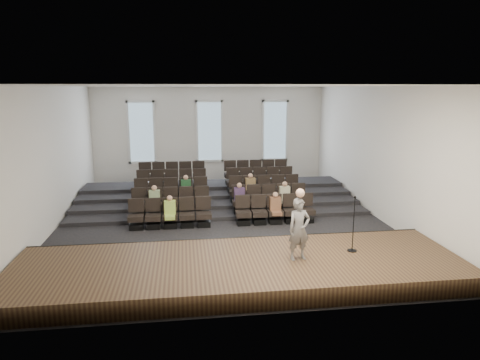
{
  "coord_description": "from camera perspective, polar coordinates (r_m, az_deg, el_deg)",
  "views": [
    {
      "loc": [
        -1.39,
        -15.51,
        4.93
      ],
      "look_at": [
        0.75,
        0.5,
        1.45
      ],
      "focal_mm": 32.0,
      "sensor_mm": 36.0,
      "label": 1
    }
  ],
  "objects": [
    {
      "name": "wall_right",
      "position": [
        17.36,
        17.77,
        3.54
      ],
      "size": [
        0.04,
        14.0,
        5.0
      ],
      "primitive_type": "cube",
      "color": "white",
      "rests_on": "ground"
    },
    {
      "name": "wall_front",
      "position": [
        8.94,
        1.61,
        -3.61
      ],
      "size": [
        12.0,
        0.04,
        5.0
      ],
      "primitive_type": "cube",
      "color": "white",
      "rests_on": "ground"
    },
    {
      "name": "stage",
      "position": [
        11.5,
        -0.02,
        -11.85
      ],
      "size": [
        11.8,
        3.6,
        0.5
      ],
      "primitive_type": "cube",
      "color": "#4F3A21",
      "rests_on": "ground"
    },
    {
      "name": "wall_left",
      "position": [
        16.37,
        -23.98,
        2.58
      ],
      "size": [
        0.04,
        14.0,
        5.0
      ],
      "primitive_type": "cube",
      "color": "white",
      "rests_on": "ground"
    },
    {
      "name": "stage_lip",
      "position": [
        13.12,
        -1.05,
        -8.73
      ],
      "size": [
        11.8,
        0.06,
        0.52
      ],
      "primitive_type": "cube",
      "color": "black",
      "rests_on": "ground"
    },
    {
      "name": "mic_stand",
      "position": [
        12.27,
        14.82,
        -7.08
      ],
      "size": [
        0.26,
        0.26,
        1.58
      ],
      "color": "black",
      "rests_on": "stage"
    },
    {
      "name": "ceiling",
      "position": [
        15.57,
        -2.56,
        12.45
      ],
      "size": [
        12.0,
        14.0,
        0.02
      ],
      "primitive_type": "cube",
      "color": "white",
      "rests_on": "ground"
    },
    {
      "name": "wall_back",
      "position": [
        22.7,
        -4.09,
        5.99
      ],
      "size": [
        12.0,
        0.04,
        5.0
      ],
      "primitive_type": "cube",
      "color": "white",
      "rests_on": "ground"
    },
    {
      "name": "risers",
      "position": [
        19.32,
        -3.26,
        -2.03
      ],
      "size": [
        11.8,
        4.8,
        0.6
      ],
      "color": "black",
      "rests_on": "ground"
    },
    {
      "name": "ground",
      "position": [
        16.33,
        -2.39,
        -5.41
      ],
      "size": [
        14.0,
        14.0,
        0.0
      ],
      "primitive_type": "plane",
      "color": "black",
      "rests_on": "ground"
    },
    {
      "name": "seating_rows",
      "position": [
        17.62,
        -2.87,
        -1.79
      ],
      "size": [
        6.8,
        4.7,
        1.67
      ],
      "color": "black",
      "rests_on": "ground"
    },
    {
      "name": "audience",
      "position": [
        16.55,
        -2.21,
        -2.19
      ],
      "size": [
        5.45,
        2.64,
        1.1
      ],
      "color": "#AFD254",
      "rests_on": "seating_rows"
    },
    {
      "name": "speaker",
      "position": [
        11.32,
        7.88,
        -6.51
      ],
      "size": [
        0.67,
        0.5,
        1.65
      ],
      "primitive_type": "imported",
      "rotation": [
        0.0,
        0.0,
        0.19
      ],
      "color": "slate",
      "rests_on": "stage"
    },
    {
      "name": "windows",
      "position": [
        22.61,
        -4.08,
        6.48
      ],
      "size": [
        8.44,
        0.1,
        3.24
      ],
      "color": "white",
      "rests_on": "wall_back"
    }
  ]
}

